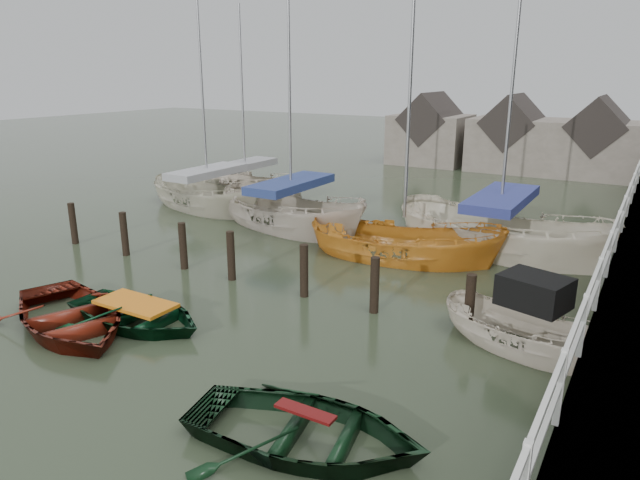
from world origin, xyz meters
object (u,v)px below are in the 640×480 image
Objects in this scene: sailboat_d at (497,249)px; sailboat_e at (246,194)px; rowboat_dkgreen at (305,445)px; sailboat_a at (209,207)px; rowboat_green at (138,324)px; sailboat_c at (403,258)px; motorboat at (527,346)px; rowboat_red at (71,329)px; sailboat_b at (292,226)px.

sailboat_d reaches higher than sailboat_e.
rowboat_dkgreen is 0.38× the size of sailboat_a.
rowboat_green is 0.27× the size of sailboat_d.
sailboat_c is at bearing -23.89° from rowboat_green.
sailboat_a is (-6.38, 9.65, 0.06)m from rowboat_green.
sailboat_c is at bearing -107.12° from sailboat_e.
motorboat is (2.28, 5.04, 0.11)m from rowboat_dkgreen.
sailboat_a is at bearing 47.62° from rowboat_red.
rowboat_red is 10.02m from motorboat.
motorboat is at bearing -43.95° from rowboat_red.
rowboat_red is 9.87m from sailboat_b.
motorboat is 0.43× the size of sailboat_e.
sailboat_a is at bearing -166.24° from sailboat_e.
rowboat_green is 0.36× the size of sailboat_c.
sailboat_d is (-0.02, 11.70, 0.06)m from rowboat_dkgreen.
rowboat_dkgreen is at bearing -75.70° from rowboat_red.
rowboat_red is 1.45m from rowboat_green.
rowboat_dkgreen is at bearing -107.52° from rowboat_green.
rowboat_red is at bearing -162.09° from sailboat_b.
motorboat is at bearing -105.60° from sailboat_b.
rowboat_dkgreen is 0.35× the size of sailboat_b.
rowboat_dkgreen is at bearing -119.49° from sailboat_a.
sailboat_c reaches higher than rowboat_red.
sailboat_d reaches higher than sailboat_b.
rowboat_red is 0.39× the size of sailboat_b.
sailboat_a reaches higher than rowboat_dkgreen.
motorboat is 0.41× the size of sailboat_c.
sailboat_d is (7.34, 1.04, 0.00)m from sailboat_b.
rowboat_dkgreen is 0.40× the size of sailboat_e.
rowboat_green is 8.64m from motorboat.
sailboat_b reaches higher than sailboat_e.
rowboat_dkgreen is 18.88m from sailboat_e.
sailboat_c is 1.05× the size of sailboat_e.
sailboat_b reaches higher than rowboat_dkgreen.
sailboat_a is at bearing 33.15° from rowboat_green.
rowboat_green is at bearing 149.51° from sailboat_c.
sailboat_b is at bearing 24.36° from rowboat_red.
sailboat_c is at bearing 3.00° from rowboat_dkgreen.
rowboat_red is 6.85m from rowboat_dkgreen.
motorboat is at bearing -113.51° from sailboat_e.
sailboat_d is (6.78, 10.89, 0.06)m from rowboat_red.
rowboat_green is at bearing 61.73° from rowboat_dkgreen.
sailboat_a reaches higher than sailboat_c.
sailboat_e is (-9.98, 4.85, 0.05)m from sailboat_c.
motorboat reaches higher than rowboat_green.
sailboat_e is at bearing 27.58° from rowboat_green.
rowboat_red is 1.18× the size of rowboat_green.
sailboat_d is at bearing 35.10° from motorboat.
sailboat_e is at bearing 73.68° from motorboat.
sailboat_b is 1.15× the size of sailboat_e.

